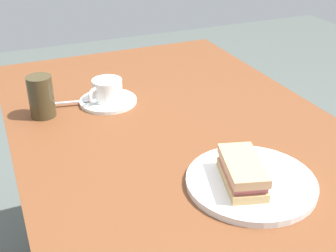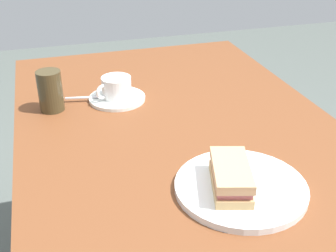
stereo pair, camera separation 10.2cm
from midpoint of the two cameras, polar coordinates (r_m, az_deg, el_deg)
dining_table at (r=1.19m, az=3.30°, el=-4.50°), size 1.14×0.79×0.73m
sandwich_plate at (r=0.88m, az=12.75°, el=-7.86°), size 0.26×0.26×0.01m
sandwich_front at (r=0.85m, az=11.61°, el=-6.54°), size 0.15×0.10×0.05m
coffee_saucer at (r=1.22m, az=-4.24°, el=3.54°), size 0.16×0.16×0.01m
coffee_cup at (r=1.21m, az=-4.36°, el=5.05°), size 0.08×0.10×0.06m
spoon at (r=1.22m, az=-7.81°, el=3.68°), size 0.03×0.10×0.01m
drinking_glass at (r=1.17m, az=-12.63°, el=4.41°), size 0.06×0.06×0.11m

